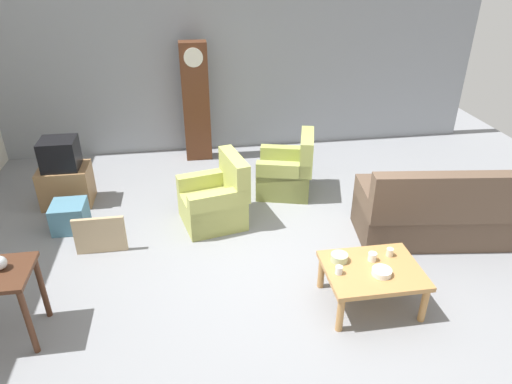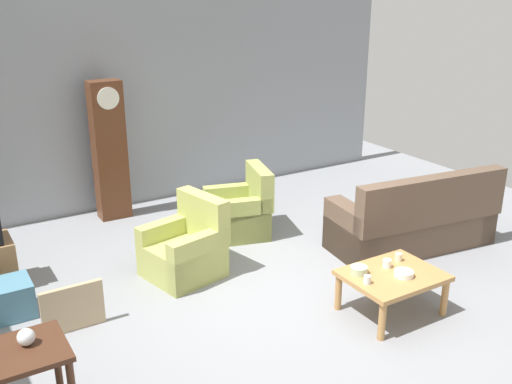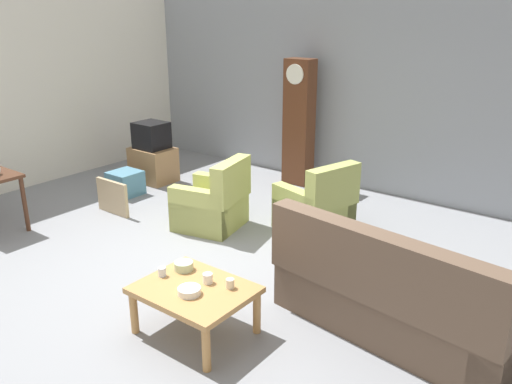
{
  "view_description": "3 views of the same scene",
  "coord_description": "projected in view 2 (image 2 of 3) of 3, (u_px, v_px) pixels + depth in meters",
  "views": [
    {
      "loc": [
        -0.99,
        -4.33,
        3.27
      ],
      "look_at": [
        -0.27,
        0.3,
        0.76
      ],
      "focal_mm": 32.06,
      "sensor_mm": 36.0,
      "label": 1
    },
    {
      "loc": [
        -3.16,
        -4.65,
        3.17
      ],
      "look_at": [
        -0.01,
        0.54,
        1.01
      ],
      "focal_mm": 40.72,
      "sensor_mm": 36.0,
      "label": 2
    },
    {
      "loc": [
        3.52,
        -3.69,
        2.69
      ],
      "look_at": [
        0.35,
        0.46,
        0.84
      ],
      "focal_mm": 36.57,
      "sensor_mm": 36.0,
      "label": 3
    }
  ],
  "objects": [
    {
      "name": "glass_dome_cloche",
      "position": [
        26.0,
        337.0,
        4.12
      ],
      "size": [
        0.13,
        0.13,
        0.13
      ],
      "primitive_type": "sphere",
      "color": "silver",
      "rests_on": "console_table_dark"
    },
    {
      "name": "armchair_olive_near",
      "position": [
        186.0,
        250.0,
        6.67
      ],
      "size": [
        0.94,
        0.91,
        0.92
      ],
      "color": "tan",
      "rests_on": "ground_plane"
    },
    {
      "name": "bowl_shallow_green",
      "position": [
        359.0,
        270.0,
        5.82
      ],
      "size": [
        0.17,
        0.17,
        0.08
      ],
      "primitive_type": "cylinder",
      "color": "#B2C69E",
      "rests_on": "coffee_table_wood"
    },
    {
      "name": "ground_plane",
      "position": [
        282.0,
        293.0,
        6.36
      ],
      "size": [
        10.4,
        10.4,
        0.0
      ],
      "primitive_type": "plane",
      "color": "gray"
    },
    {
      "name": "framed_picture_leaning",
      "position": [
        73.0,
        308.0,
        5.61
      ],
      "size": [
        0.6,
        0.05,
        0.47
      ],
      "primitive_type": "cube",
      "color": "tan",
      "rests_on": "ground_plane"
    },
    {
      "name": "storage_box_blue",
      "position": [
        10.0,
        299.0,
        5.88
      ],
      "size": [
        0.43,
        0.43,
        0.36
      ],
      "primitive_type": "cube",
      "color": "teal",
      "rests_on": "ground_plane"
    },
    {
      "name": "bowl_white_stacked",
      "position": [
        404.0,
        274.0,
        5.77
      ],
      "size": [
        0.19,
        0.19,
        0.06
      ],
      "primitive_type": "cylinder",
      "color": "white",
      "rests_on": "coffee_table_wood"
    },
    {
      "name": "armchair_olive_far",
      "position": [
        240.0,
        213.0,
        7.78
      ],
      "size": [
        0.96,
        0.94,
        0.92
      ],
      "color": "#9DA655",
      "rests_on": "ground_plane"
    },
    {
      "name": "cup_blue_rimmed",
      "position": [
        367.0,
        280.0,
        5.63
      ],
      "size": [
        0.07,
        0.07,
        0.08
      ],
      "primitive_type": "cylinder",
      "color": "silver",
      "rests_on": "coffee_table_wood"
    },
    {
      "name": "couch_floral",
      "position": [
        414.0,
        222.0,
        7.36
      ],
      "size": [
        2.19,
        1.14,
        1.04
      ],
      "color": "brown",
      "rests_on": "ground_plane"
    },
    {
      "name": "cup_cream_tall",
      "position": [
        399.0,
        257.0,
        6.09
      ],
      "size": [
        0.07,
        0.07,
        0.08
      ],
      "primitive_type": "cylinder",
      "color": "beige",
      "rests_on": "coffee_table_wood"
    },
    {
      "name": "cup_white_porcelain",
      "position": [
        387.0,
        263.0,
        5.95
      ],
      "size": [
        0.09,
        0.09,
        0.09
      ],
      "primitive_type": "cylinder",
      "color": "white",
      "rests_on": "coffee_table_wood"
    },
    {
      "name": "garage_door_wall",
      "position": [
        151.0,
        97.0,
        8.72
      ],
      "size": [
        8.4,
        0.16,
        3.2
      ],
      "primitive_type": "cube",
      "color": "gray",
      "rests_on": "ground_plane"
    },
    {
      "name": "grandfather_clock",
      "position": [
        109.0,
        151.0,
        8.14
      ],
      "size": [
        0.44,
        0.3,
        1.97
      ],
      "color": "#562D19",
      "rests_on": "ground_plane"
    },
    {
      "name": "coffee_table_wood",
      "position": [
        392.0,
        279.0,
        5.86
      ],
      "size": [
        0.96,
        0.76,
        0.44
      ],
      "color": "#B27F47",
      "rests_on": "ground_plane"
    }
  ]
}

